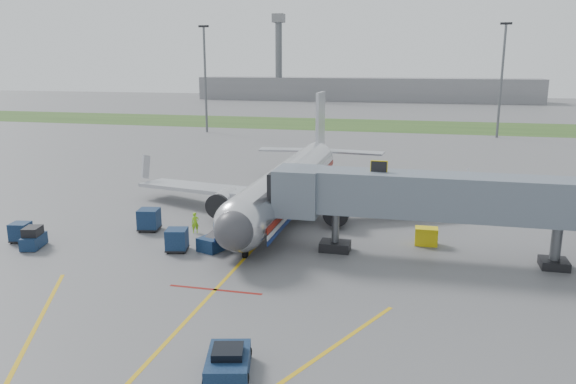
% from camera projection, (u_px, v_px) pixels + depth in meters
% --- Properties ---
extents(ground, '(400.00, 400.00, 0.00)m').
position_uv_depth(ground, '(236.00, 267.00, 38.22)').
color(ground, '#565659').
rests_on(ground, ground).
extents(grass_strip, '(300.00, 25.00, 0.01)m').
position_uv_depth(grass_strip, '(369.00, 125.00, 123.38)').
color(grass_strip, '#2D4C1E').
rests_on(grass_strip, ground).
extents(apron_markings, '(21.52, 50.00, 0.01)m').
position_uv_depth(apron_markings, '(193.00, 313.00, 31.22)').
color(apron_markings, gold).
rests_on(apron_markings, ground).
extents(airliner, '(32.10, 35.67, 10.25)m').
position_uv_depth(airliner, '(289.00, 183.00, 52.05)').
color(airliner, silver).
rests_on(airliner, ground).
extents(jet_bridge, '(25.30, 4.00, 6.90)m').
position_uv_depth(jet_bridge, '(434.00, 197.00, 38.97)').
color(jet_bridge, slate).
rests_on(jet_bridge, ground).
extents(light_mast_left, '(2.00, 0.44, 20.40)m').
position_uv_depth(light_mast_left, '(205.00, 77.00, 108.92)').
color(light_mast_left, '#595B60').
rests_on(light_mast_left, ground).
extents(light_mast_right, '(2.00, 0.44, 20.40)m').
position_uv_depth(light_mast_right, '(502.00, 78.00, 100.97)').
color(light_mast_right, '#595B60').
rests_on(light_mast_right, ground).
extents(distant_terminal, '(120.00, 14.00, 8.00)m').
position_uv_depth(distant_terminal, '(363.00, 89.00, 200.47)').
color(distant_terminal, slate).
rests_on(distant_terminal, ground).
extents(control_tower, '(4.00, 4.00, 30.00)m').
position_uv_depth(control_tower, '(279.00, 51.00, 199.63)').
color(control_tower, '#595B60').
rests_on(control_tower, ground).
extents(pushback_tug, '(2.57, 3.43, 1.28)m').
position_uv_depth(pushback_tug, '(228.00, 363.00, 25.04)').
color(pushback_tug, '#0C1D38').
rests_on(pushback_tug, ground).
extents(baggage_tug, '(1.73, 2.54, 1.62)m').
position_uv_depth(baggage_tug, '(33.00, 239.00, 42.08)').
color(baggage_tug, '#0C1D38').
rests_on(baggage_tug, ground).
extents(baggage_cart_a, '(1.87, 1.87, 1.68)m').
position_uv_depth(baggage_cart_a, '(177.00, 240.00, 41.31)').
color(baggage_cart_a, '#0C1D38').
rests_on(baggage_cart_a, ground).
extents(baggage_cart_b, '(1.62, 1.62, 1.50)m').
position_uv_depth(baggage_cart_b, '(21.00, 232.00, 43.49)').
color(baggage_cart_b, '#0C1D38').
rests_on(baggage_cart_b, ground).
extents(baggage_cart_c, '(1.94, 1.94, 1.81)m').
position_uv_depth(baggage_cart_c, '(149.00, 220.00, 46.38)').
color(baggage_cart_c, '#0C1D38').
rests_on(baggage_cart_c, ground).
extents(belt_loader, '(2.88, 5.03, 2.38)m').
position_uv_depth(belt_loader, '(222.00, 238.00, 42.49)').
color(belt_loader, '#0C1D38').
rests_on(belt_loader, ground).
extents(ground_power_cart, '(1.71, 1.16, 1.35)m').
position_uv_depth(ground_power_cart, '(426.00, 236.00, 42.75)').
color(ground_power_cart, yellow).
rests_on(ground_power_cart, ground).
extents(ramp_worker, '(0.74, 0.67, 1.70)m').
position_uv_depth(ramp_worker, '(195.00, 223.00, 45.71)').
color(ramp_worker, '#84D218').
rests_on(ramp_worker, ground).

